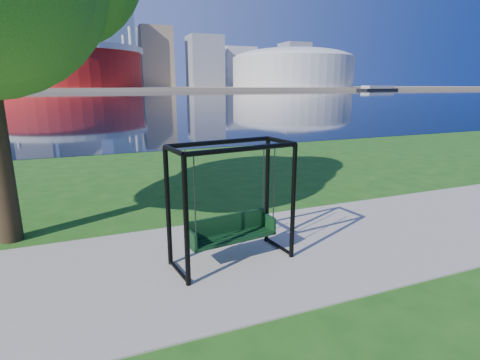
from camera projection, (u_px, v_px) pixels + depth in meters
ground at (239, 246)px, 7.64m from camera, size 900.00×900.00×0.00m
path at (249, 255)px, 7.19m from camera, size 120.00×4.00×0.03m
river at (96, 98)px, 99.31m from camera, size 900.00×180.00×0.02m
far_bank at (88, 88)px, 282.42m from camera, size 900.00×228.00×2.00m
stadium at (68, 65)px, 211.72m from camera, size 83.00×83.00×32.00m
arena at (292, 67)px, 263.98m from camera, size 84.00×84.00×26.56m
skyline at (78, 41)px, 284.33m from camera, size 392.00×66.00×96.50m
swing at (231, 206)px, 6.72m from camera, size 2.28×1.22×2.23m
barge at (378, 88)px, 237.72m from camera, size 31.80×14.03×3.08m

